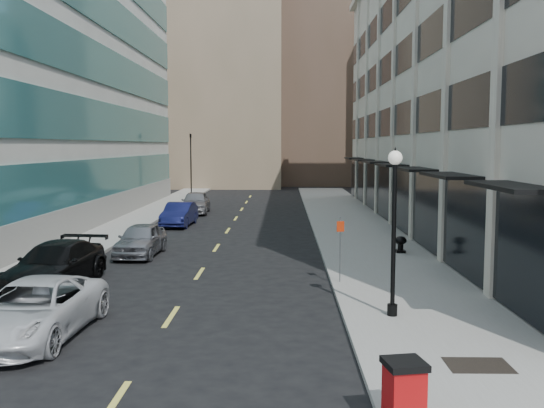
{
  "coord_description": "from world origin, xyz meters",
  "views": [
    {
      "loc": [
        3.29,
        -9.25,
        4.99
      ],
      "look_at": [
        2.89,
        11.45,
        2.99
      ],
      "focal_mm": 40.0,
      "sensor_mm": 36.0,
      "label": 1
    }
  ],
  "objects_px": {
    "traffic_signal": "(191,138)",
    "trash_bin": "(404,389)",
    "sign_post": "(340,240)",
    "urn_planter": "(401,243)",
    "car_white_van": "(34,310)",
    "car_black_pickup": "(55,265)",
    "lamppost": "(394,217)",
    "car_grey_sedan": "(196,202)",
    "car_blue_sedan": "(179,214)",
    "car_silver_sedan": "(141,240)"
  },
  "relations": [
    {
      "from": "traffic_signal",
      "to": "trash_bin",
      "type": "distance_m",
      "value": 48.5
    },
    {
      "from": "sign_post",
      "to": "urn_planter",
      "type": "bearing_deg",
      "value": 46.45
    },
    {
      "from": "traffic_signal",
      "to": "urn_planter",
      "type": "xyz_separation_m",
      "value": [
        14.1,
        -30.02,
        -5.11
      ]
    },
    {
      "from": "car_white_van",
      "to": "sign_post",
      "type": "height_order",
      "value": "sign_post"
    },
    {
      "from": "car_black_pickup",
      "to": "lamppost",
      "type": "relative_size",
      "value": 1.11
    },
    {
      "from": "car_white_van",
      "to": "trash_bin",
      "type": "xyz_separation_m",
      "value": [
        8.6,
        -5.0,
        0.01
      ]
    },
    {
      "from": "car_black_pickup",
      "to": "car_grey_sedan",
      "type": "bearing_deg",
      "value": 91.71
    },
    {
      "from": "car_blue_sedan",
      "to": "urn_planter",
      "type": "distance_m",
      "value": 15.48
    },
    {
      "from": "traffic_signal",
      "to": "car_white_van",
      "type": "height_order",
      "value": "traffic_signal"
    },
    {
      "from": "car_silver_sedan",
      "to": "car_grey_sedan",
      "type": "distance_m",
      "value": 17.2
    },
    {
      "from": "car_silver_sedan",
      "to": "car_black_pickup",
      "type": "bearing_deg",
      "value": -103.18
    },
    {
      "from": "car_black_pickup",
      "to": "car_silver_sedan",
      "type": "relative_size",
      "value": 1.24
    },
    {
      "from": "traffic_signal",
      "to": "lamppost",
      "type": "distance_m",
      "value": 42.08
    },
    {
      "from": "car_white_van",
      "to": "car_grey_sedan",
      "type": "height_order",
      "value": "car_grey_sedan"
    },
    {
      "from": "traffic_signal",
      "to": "car_grey_sedan",
      "type": "height_order",
      "value": "traffic_signal"
    },
    {
      "from": "car_black_pickup",
      "to": "lamppost",
      "type": "xyz_separation_m",
      "value": [
        11.2,
        -3.98,
        2.2
      ]
    },
    {
      "from": "car_grey_sedan",
      "to": "trash_bin",
      "type": "distance_m",
      "value": 35.07
    },
    {
      "from": "car_silver_sedan",
      "to": "car_grey_sedan",
      "type": "height_order",
      "value": "car_grey_sedan"
    },
    {
      "from": "lamppost",
      "to": "urn_planter",
      "type": "bearing_deg",
      "value": 77.89
    },
    {
      "from": "traffic_signal",
      "to": "car_blue_sedan",
      "type": "bearing_deg",
      "value": -83.44
    },
    {
      "from": "car_white_van",
      "to": "car_black_pickup",
      "type": "relative_size",
      "value": 1.0
    },
    {
      "from": "traffic_signal",
      "to": "sign_post",
      "type": "xyz_separation_m",
      "value": [
        10.8,
        -36.0,
        -4.06
      ]
    },
    {
      "from": "urn_planter",
      "to": "sign_post",
      "type": "bearing_deg",
      "value": -118.9
    },
    {
      "from": "car_white_van",
      "to": "sign_post",
      "type": "distance_m",
      "value": 10.45
    },
    {
      "from": "urn_planter",
      "to": "car_blue_sedan",
      "type": "bearing_deg",
      "value": 139.67
    },
    {
      "from": "car_white_van",
      "to": "car_blue_sedan",
      "type": "bearing_deg",
      "value": 92.43
    },
    {
      "from": "car_white_van",
      "to": "urn_planter",
      "type": "distance_m",
      "value": 16.82
    },
    {
      "from": "sign_post",
      "to": "car_silver_sedan",
      "type": "bearing_deg",
      "value": 131.08
    },
    {
      "from": "traffic_signal",
      "to": "lamppost",
      "type": "height_order",
      "value": "traffic_signal"
    },
    {
      "from": "trash_bin",
      "to": "lamppost",
      "type": "relative_size",
      "value": 0.23
    },
    {
      "from": "traffic_signal",
      "to": "car_silver_sedan",
      "type": "height_order",
      "value": "traffic_signal"
    },
    {
      "from": "car_silver_sedan",
      "to": "sign_post",
      "type": "relative_size",
      "value": 1.85
    },
    {
      "from": "traffic_signal",
      "to": "urn_planter",
      "type": "relative_size",
      "value": 9.36
    },
    {
      "from": "car_black_pickup",
      "to": "urn_planter",
      "type": "bearing_deg",
      "value": 30.72
    },
    {
      "from": "traffic_signal",
      "to": "car_silver_sedan",
      "type": "relative_size",
      "value": 1.62
    },
    {
      "from": "lamppost",
      "to": "sign_post",
      "type": "xyz_separation_m",
      "value": [
        -1.1,
        4.27,
        -1.32
      ]
    },
    {
      "from": "traffic_signal",
      "to": "car_white_van",
      "type": "xyz_separation_m",
      "value": [
        2.3,
        -42.0,
        -4.97
      ]
    },
    {
      "from": "trash_bin",
      "to": "lamppost",
      "type": "xyz_separation_m",
      "value": [
        1.0,
        6.73,
        2.22
      ]
    },
    {
      "from": "car_black_pickup",
      "to": "car_blue_sedan",
      "type": "relative_size",
      "value": 1.21
    },
    {
      "from": "urn_planter",
      "to": "car_silver_sedan",
      "type": "bearing_deg",
      "value": -179.1
    },
    {
      "from": "car_silver_sedan",
      "to": "car_grey_sedan",
      "type": "bearing_deg",
      "value": 91.55
    },
    {
      "from": "trash_bin",
      "to": "urn_planter",
      "type": "relative_size",
      "value": 1.5
    },
    {
      "from": "car_grey_sedan",
      "to": "trash_bin",
      "type": "relative_size",
      "value": 4.32
    },
    {
      "from": "car_white_van",
      "to": "car_grey_sedan",
      "type": "bearing_deg",
      "value": 92.43
    },
    {
      "from": "car_black_pickup",
      "to": "urn_planter",
      "type": "relative_size",
      "value": 7.19
    },
    {
      "from": "car_blue_sedan",
      "to": "car_grey_sedan",
      "type": "height_order",
      "value": "car_grey_sedan"
    },
    {
      "from": "car_silver_sedan",
      "to": "urn_planter",
      "type": "relative_size",
      "value": 5.79
    },
    {
      "from": "car_silver_sedan",
      "to": "traffic_signal",
      "type": "bearing_deg",
      "value": 95.91
    },
    {
      "from": "car_black_pickup",
      "to": "car_silver_sedan",
      "type": "xyz_separation_m",
      "value": [
        1.6,
        6.08,
        -0.04
      ]
    },
    {
      "from": "car_blue_sedan",
      "to": "car_grey_sedan",
      "type": "xyz_separation_m",
      "value": [
        0.0,
        7.0,
        0.09
      ]
    }
  ]
}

